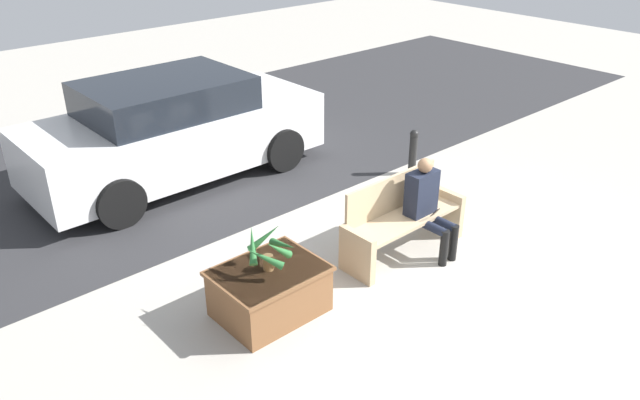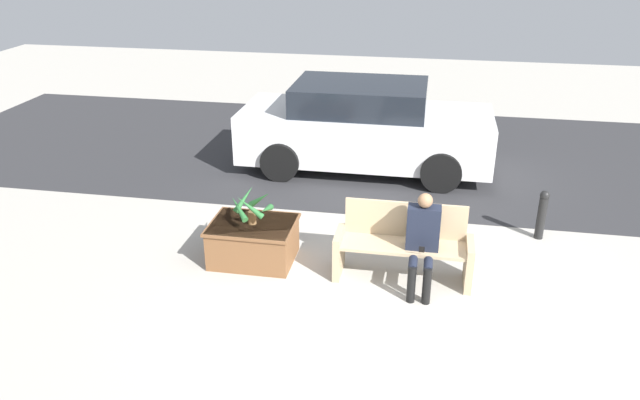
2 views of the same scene
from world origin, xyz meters
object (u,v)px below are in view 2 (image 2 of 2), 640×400
object	(u,v)px
potted_plant	(252,206)
bollard_post	(542,213)
person_seated	(423,238)
planter_box	(253,240)
parked_car	(364,127)
bench	(404,245)

from	to	relation	value
potted_plant	bollard_post	world-z (taller)	potted_plant
person_seated	bollard_post	xyz separation A→B (m)	(1.66, 1.64, -0.29)
planter_box	parked_car	bearing A→B (deg)	74.32
parked_car	bollard_post	xyz separation A→B (m)	(2.85, -2.36, -0.40)
bench	bollard_post	distance (m)	2.37
bollard_post	parked_car	bearing A→B (deg)	140.34
bench	parked_car	size ratio (longest dim) A/B	0.39
planter_box	bollard_post	distance (m)	4.13
bench	potted_plant	distance (m)	2.03
bollard_post	person_seated	bearing A→B (deg)	-135.40
bench	person_seated	world-z (taller)	person_seated
parked_car	bench	bearing A→B (deg)	-75.83
person_seated	planter_box	xyz separation A→B (m)	(-2.23, 0.27, -0.39)
bollard_post	potted_plant	bearing A→B (deg)	-160.49
planter_box	bollard_post	xyz separation A→B (m)	(3.89, 1.37, 0.10)
potted_plant	bollard_post	xyz separation A→B (m)	(3.89, 1.38, -0.41)
planter_box	bollard_post	world-z (taller)	bollard_post
person_seated	potted_plant	world-z (taller)	person_seated
bollard_post	planter_box	bearing A→B (deg)	-160.63
bench	person_seated	xyz separation A→B (m)	(0.23, -0.20, 0.23)
parked_car	bollard_post	size ratio (longest dim) A/B	6.04
potted_plant	bollard_post	distance (m)	4.14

